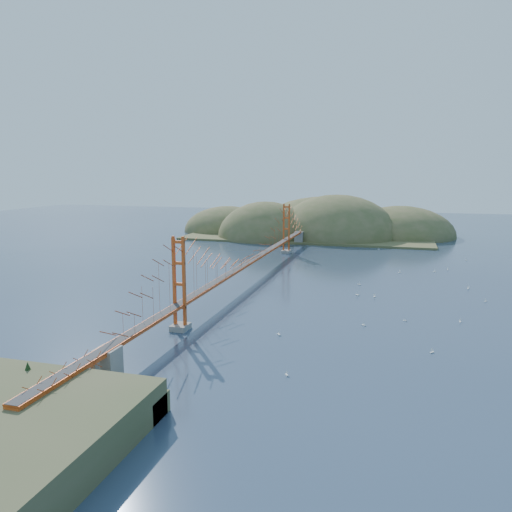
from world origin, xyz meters
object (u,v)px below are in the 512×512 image
(bridge, at_px, (250,241))
(sailboat_2, at_px, (405,320))
(sailboat_1, at_px, (357,294))
(fort, at_px, (101,383))

(bridge, xyz_separation_m, sailboat_2, (26.78, -18.73, -6.87))
(bridge, bearing_deg, sailboat_1, -18.68)
(sailboat_2, bearing_deg, bridge, 145.04)
(bridge, relative_size, sailboat_1, 127.64)
(fort, xyz_separation_m, sailboat_2, (26.38, 29.25, -0.53))
(fort, bearing_deg, bridge, 90.48)
(sailboat_1, bearing_deg, sailboat_2, -59.52)
(bridge, xyz_separation_m, fort, (0.40, -47.98, -6.34))
(bridge, distance_m, fort, 48.40)
(bridge, height_order, sailboat_2, bridge)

